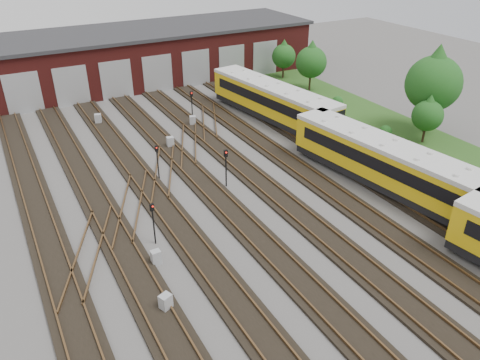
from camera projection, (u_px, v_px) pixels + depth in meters
ground at (303, 249)px, 29.56m from camera, size 120.00×120.00×0.00m
track_network at (296, 244)px, 29.88m from camera, size 30.40×70.00×0.33m
maintenance_shed at (118, 57)px, 58.58m from camera, size 51.00×12.50×6.35m
grass_verge at (403, 135)px, 45.24m from camera, size 8.00×55.00×0.05m
metro_train at (386, 163)px, 35.41m from camera, size 5.27×49.00×3.46m
signal_mast_0 at (157, 158)px, 36.69m from camera, size 0.26×0.25×2.94m
signal_mast_1 at (153, 218)px, 29.17m from camera, size 0.28×0.27×2.98m
signal_mast_2 at (192, 101)px, 47.91m from camera, size 0.28×0.26×3.05m
signal_mast_3 at (226, 163)px, 35.61m from camera, size 0.30×0.28×3.12m
relay_cabinet_0 at (156, 257)px, 28.08m from camera, size 0.58×0.49×0.95m
relay_cabinet_1 at (98, 119)px, 47.52m from camera, size 0.78×0.71×1.06m
relay_cabinet_2 at (166, 303)px, 24.71m from camera, size 0.75×0.70×1.01m
relay_cabinet_3 at (170, 142)px, 42.57m from camera, size 0.68×0.59×1.03m
relay_cabinet_4 at (193, 121)px, 47.17m from camera, size 0.74×0.68×1.02m
tree_0 at (312, 58)px, 55.35m from camera, size 3.68×3.68×6.09m
tree_1 at (284, 53)px, 60.19m from camera, size 3.05×3.05×5.05m
tree_2 at (435, 77)px, 43.37m from camera, size 5.17×5.17×8.56m
tree_3 at (428, 112)px, 42.38m from camera, size 2.82×2.82×4.67m
bush_0 at (386, 130)px, 44.81m from camera, size 1.25×1.25×1.25m
bush_1 at (320, 103)px, 51.38m from camera, size 1.38×1.38×1.38m
bush_2 at (338, 100)px, 52.30m from camera, size 1.25×1.25×1.25m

